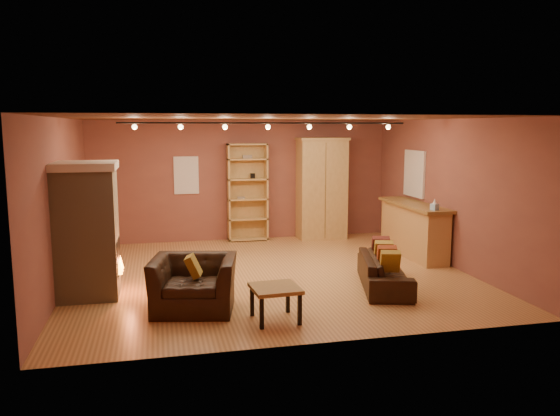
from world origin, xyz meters
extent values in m
plane|color=#A76E3B|center=(0.00, 0.00, 0.00)|extent=(7.00, 7.00, 0.00)
plane|color=brown|center=(0.00, 0.00, 2.80)|extent=(7.00, 7.00, 0.00)
cube|color=brown|center=(0.00, 3.25, 1.40)|extent=(7.00, 0.02, 2.80)
cube|color=brown|center=(-3.50, 0.00, 1.40)|extent=(0.02, 6.50, 2.80)
cube|color=brown|center=(3.50, 0.00, 1.40)|extent=(0.02, 6.50, 2.80)
cube|color=tan|center=(-3.05, -0.60, 1.00)|extent=(0.90, 0.90, 2.00)
cube|color=beige|center=(-3.05, -0.60, 2.06)|extent=(0.98, 0.98, 0.12)
cube|color=black|center=(-2.64, -0.60, 0.60)|extent=(0.10, 0.65, 0.55)
cone|color=orange|center=(-2.58, -0.60, 0.48)|extent=(0.10, 0.10, 0.22)
cube|color=white|center=(-1.30, 3.23, 1.55)|extent=(0.56, 0.04, 0.86)
cube|color=tan|center=(0.09, 3.23, 1.14)|extent=(0.93, 0.04, 2.27)
cube|color=tan|center=(-0.35, 3.07, 1.14)|extent=(0.04, 0.36, 2.27)
cube|color=tan|center=(0.54, 3.07, 1.14)|extent=(0.04, 0.36, 2.27)
cube|color=gray|center=(-0.06, 3.07, 1.01)|extent=(0.18, 0.12, 0.05)
cube|color=black|center=(0.22, 3.07, 1.52)|extent=(0.10, 0.10, 0.12)
cube|color=tan|center=(0.09, 3.07, 0.04)|extent=(0.93, 0.36, 0.04)
cube|color=tan|center=(0.09, 3.07, 0.52)|extent=(0.93, 0.36, 0.03)
cube|color=tan|center=(0.09, 3.07, 0.98)|extent=(0.93, 0.36, 0.03)
cube|color=tan|center=(0.09, 3.07, 1.45)|extent=(0.93, 0.36, 0.04)
cube|color=tan|center=(0.09, 3.07, 1.91)|extent=(0.93, 0.36, 0.04)
cube|color=tan|center=(0.09, 3.07, 2.25)|extent=(0.93, 0.36, 0.04)
cube|color=tan|center=(1.86, 2.94, 1.17)|extent=(1.12, 0.61, 2.34)
cube|color=olive|center=(1.86, 2.64, 1.17)|extent=(0.02, 0.01, 2.24)
cube|color=tan|center=(1.86, 2.94, 2.37)|extent=(1.18, 0.67, 0.06)
cube|color=tan|center=(3.20, 0.82, 0.52)|extent=(0.49, 2.16, 1.03)
cube|color=olive|center=(3.20, 0.82, 1.06)|extent=(0.61, 2.28, 0.06)
cube|color=#8BB7DF|center=(3.15, -0.11, 1.16)|extent=(0.17, 0.17, 0.13)
cone|color=white|center=(3.15, -0.11, 1.27)|extent=(0.08, 0.08, 0.10)
cube|color=white|center=(3.47, 1.40, 1.65)|extent=(0.05, 0.90, 1.00)
imported|color=black|center=(1.68, -1.22, 0.36)|extent=(1.01, 1.92, 0.72)
cube|color=olive|center=(1.53, -1.75, 0.59)|extent=(0.35, 0.30, 0.36)
cube|color=#9B3E1F|center=(1.63, -1.39, 0.59)|extent=(0.35, 0.30, 0.36)
cube|color=olive|center=(1.73, -1.04, 0.59)|extent=(0.35, 0.30, 0.36)
cube|color=maroon|center=(1.83, -0.69, 0.59)|extent=(0.35, 0.30, 0.36)
imported|color=black|center=(-1.49, -1.64, 0.52)|extent=(1.33, 1.01, 1.05)
cube|color=olive|center=(-1.49, -1.64, 0.65)|extent=(0.29, 0.34, 0.34)
cube|color=olive|center=(-0.42, -2.34, 0.46)|extent=(0.68, 0.68, 0.05)
cube|color=black|center=(-0.69, -2.60, 0.21)|extent=(0.05, 0.05, 0.42)
cube|color=black|center=(-0.16, -2.60, 0.21)|extent=(0.05, 0.05, 0.42)
cube|color=black|center=(-0.69, -2.07, 0.21)|extent=(0.05, 0.05, 0.42)
cube|color=black|center=(-0.16, -2.07, 0.21)|extent=(0.05, 0.05, 0.42)
cylinder|color=black|center=(0.00, 0.20, 2.72)|extent=(5.20, 0.03, 0.03)
sphere|color=#FFD88C|center=(-2.30, 0.20, 2.65)|extent=(0.09, 0.09, 0.09)
sphere|color=#FFD88C|center=(-1.53, 0.20, 2.65)|extent=(0.09, 0.09, 0.09)
sphere|color=#FFD88C|center=(-0.77, 0.20, 2.65)|extent=(0.09, 0.09, 0.09)
sphere|color=#FFD88C|center=(0.00, 0.20, 2.65)|extent=(0.09, 0.09, 0.09)
sphere|color=#FFD88C|center=(0.77, 0.20, 2.65)|extent=(0.09, 0.09, 0.09)
sphere|color=#FFD88C|center=(1.53, 0.20, 2.65)|extent=(0.09, 0.09, 0.09)
sphere|color=#FFD88C|center=(2.30, 0.20, 2.65)|extent=(0.09, 0.09, 0.09)
camera|label=1|loc=(-1.96, -9.41, 2.66)|focal=35.00mm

